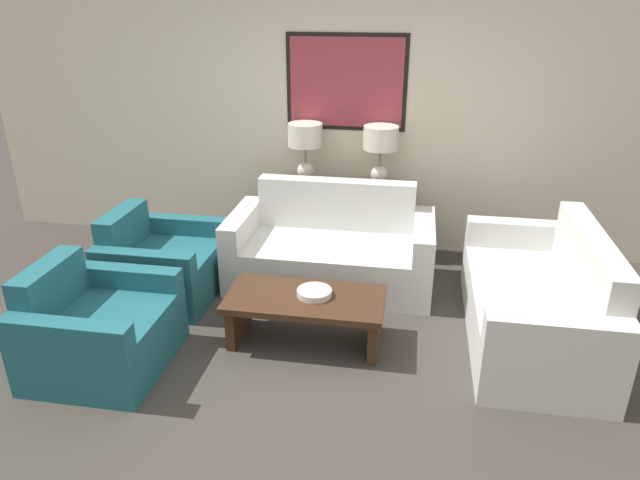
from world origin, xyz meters
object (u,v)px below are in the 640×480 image
table_lamp_right (381,145)px  coffee_table (305,308)px  couch_by_side (538,304)px  armchair_near_camera (99,331)px  couch_by_back_wall (331,251)px  table_lamp_left (305,142)px  console_table (341,218)px  armchair_near_back_wall (162,266)px  decorative_bowl (314,293)px

table_lamp_right → coffee_table: size_ratio=0.49×
couch_by_side → armchair_near_camera: size_ratio=1.97×
couch_by_back_wall → armchair_near_camera: (-1.44, -1.58, -0.02)m
table_lamp_left → console_table: bearing=-0.0°
table_lamp_left → armchair_near_back_wall: table_lamp_left is taller
couch_by_side → decorative_bowl: bearing=-168.9°
table_lamp_left → couch_by_side: size_ratio=0.32×
console_table → armchair_near_camera: bearing=-122.4°
table_lamp_left → couch_by_back_wall: size_ratio=0.32×
coffee_table → armchair_near_back_wall: armchair_near_back_wall is taller
decorative_bowl → table_lamp_right: bearing=78.6°
table_lamp_left → decorative_bowl: 1.90m
table_lamp_right → couch_by_back_wall: table_lamp_right is taller
table_lamp_left → armchair_near_back_wall: (-1.07, -1.20, -0.87)m
console_table → table_lamp_right: bearing=0.0°
table_lamp_right → coffee_table: table_lamp_right is taller
table_lamp_left → armchair_near_back_wall: size_ratio=0.63×
console_table → couch_by_side: couch_by_side is taller
table_lamp_right → coffee_table: 1.98m
table_lamp_right → armchair_near_camera: size_ratio=0.63×
table_lamp_right → table_lamp_left: bearing=180.0°
console_table → table_lamp_left: size_ratio=2.19×
armchair_near_camera → coffee_table: bearing=20.9°
decorative_bowl → armchair_near_camera: 1.58m
couch_by_back_wall → couch_by_side: (1.71, -0.69, 0.00)m
table_lamp_right → couch_by_back_wall: bearing=-118.4°
coffee_table → armchair_near_camera: 1.50m
table_lamp_right → couch_by_back_wall: (-0.37, -0.69, -0.85)m
table_lamp_right → decorative_bowl: 1.89m
console_table → coffee_table: size_ratio=1.08×
console_table → armchair_near_back_wall: size_ratio=1.38×
console_table → coffee_table: (-0.04, -1.73, -0.08)m
armchair_near_back_wall → decorative_bowl: bearing=-19.1°
coffee_table → couch_by_back_wall: bearing=87.8°
armchair_near_back_wall → armchair_near_camera: size_ratio=1.00×
table_lamp_left → armchair_near_camera: size_ratio=0.63×
decorative_bowl → coffee_table: bearing=-158.4°
table_lamp_right → couch_by_side: bearing=-45.7°
console_table → armchair_near_back_wall: (-1.44, -1.20, -0.09)m
console_table → coffee_table: console_table is taller
console_table → armchair_near_back_wall: armchair_near_back_wall is taller
decorative_bowl → couch_by_back_wall: bearing=91.4°
couch_by_back_wall → coffee_table: couch_by_back_wall is taller
couch_by_side → coffee_table: size_ratio=1.54×
table_lamp_left → decorative_bowl: size_ratio=2.22×
coffee_table → decorative_bowl: decorative_bowl is taller
armchair_near_back_wall → armchair_near_camera: 1.07m
table_lamp_left → decorative_bowl: bearing=-77.0°
armchair_near_camera → armchair_near_back_wall: bearing=90.0°
table_lamp_left → armchair_near_camera: table_lamp_left is taller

